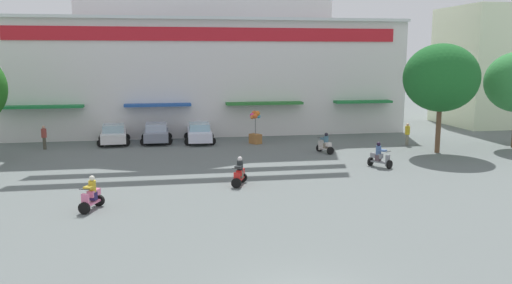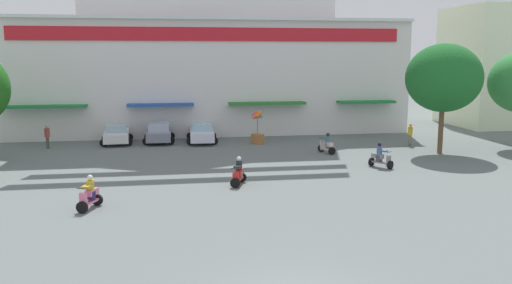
{
  "view_description": "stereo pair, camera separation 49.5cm",
  "coord_description": "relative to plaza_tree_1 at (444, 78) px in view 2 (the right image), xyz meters",
  "views": [
    {
      "loc": [
        -3.76,
        -13.02,
        6.76
      ],
      "look_at": [
        1.43,
        16.35,
        1.82
      ],
      "focal_mm": 36.9,
      "sensor_mm": 36.0,
      "label": 1
    },
    {
      "loc": [
        -3.28,
        -13.1,
        6.76
      ],
      "look_at": [
        1.43,
        16.35,
        1.82
      ],
      "focal_mm": 36.9,
      "sensor_mm": 36.0,
      "label": 2
    }
  ],
  "objects": [
    {
      "name": "scooter_rider_0",
      "position": [
        -5.94,
        -3.88,
        -4.58
      ],
      "size": [
        1.27,
        1.49,
        1.54
      ],
      "color": "black",
      "rests_on": "ground"
    },
    {
      "name": "parked_car_1",
      "position": [
        -19.44,
        7.67,
        -4.45
      ],
      "size": [
        2.46,
        3.9,
        1.53
      ],
      "color": "slate",
      "rests_on": "ground"
    },
    {
      "name": "plaza_tree_1",
      "position": [
        0.0,
        0.0,
        0.0
      ],
      "size": [
        5.16,
        4.97,
        7.56
      ],
      "color": "brown",
      "rests_on": "ground"
    },
    {
      "name": "scooter_rider_6",
      "position": [
        -7.8,
        1.19,
        -4.62
      ],
      "size": [
        0.94,
        1.54,
        1.45
      ],
      "color": "black",
      "rests_on": "ground"
    },
    {
      "name": "pedestrian_1",
      "position": [
        -27.42,
        6.15,
        -4.23
      ],
      "size": [
        0.48,
        0.48,
        1.73
      ],
      "color": "#484537",
      "rests_on": "ground"
    },
    {
      "name": "scooter_rider_3",
      "position": [
        -15.0,
        -6.83,
        -4.6
      ],
      "size": [
        1.03,
        1.52,
        1.51
      ],
      "color": "black",
      "rests_on": "ground"
    },
    {
      "name": "balloon_vendor_cart",
      "position": [
        -11.92,
        5.92,
        -4.01
      ],
      "size": [
        0.98,
        1.08,
        2.56
      ],
      "color": "#A16835",
      "rests_on": "ground"
    },
    {
      "name": "ground_plane",
      "position": [
        -15.08,
        -7.49,
        -5.21
      ],
      "size": [
        128.0,
        128.0,
        0.0
      ],
      "primitive_type": "plane",
      "color": "slate"
    },
    {
      "name": "flank_building_right",
      "position": [
        14.17,
        13.32,
        0.45
      ],
      "size": [
        11.27,
        8.52,
        11.33
      ],
      "color": "#E1EDC3",
      "rests_on": "ground"
    },
    {
      "name": "parked_car_2",
      "position": [
        -16.13,
        7.25,
        -4.45
      ],
      "size": [
        2.48,
        4.41,
        1.52
      ],
      "color": "silver",
      "rests_on": "ground"
    },
    {
      "name": "colonial_building",
      "position": [
        -15.08,
        15.61,
        3.79
      ],
      "size": [
        34.15,
        16.68,
        20.92
      ],
      "color": "silver",
      "rests_on": "ground"
    },
    {
      "name": "pedestrian_0",
      "position": [
        -0.73,
        3.16,
        -4.26
      ],
      "size": [
        0.44,
        0.44,
        1.69
      ],
      "color": "slate",
      "rests_on": "ground"
    },
    {
      "name": "parked_car_0",
      "position": [
        -22.65,
        7.57,
        -4.45
      ],
      "size": [
        2.57,
        3.91,
        1.52
      ],
      "color": "silver",
      "rests_on": "ground"
    },
    {
      "name": "scooter_rider_2",
      "position": [
        -22.07,
        -10.16,
        -4.57
      ],
      "size": [
        1.02,
        1.48,
        1.53
      ],
      "color": "black",
      "rests_on": "ground"
    }
  ]
}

